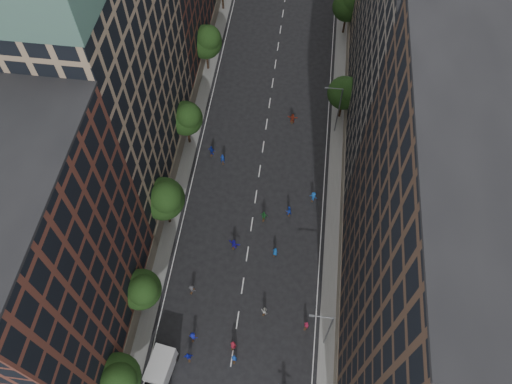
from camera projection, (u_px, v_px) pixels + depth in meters
ground at (263, 149)px, 75.19m from camera, size 240.00×240.00×0.00m
sidewalk_left at (194, 105)px, 79.96m from camera, size 4.00×105.00×0.15m
sidewalk_right at (344, 119)px, 78.35m from camera, size 4.00×105.00×0.15m
bldg_left_a at (35, 271)px, 48.26m from camera, size 14.00×22.00×30.00m
bldg_left_b at (102, 79)px, 59.49m from camera, size 14.00×26.00×34.00m
bldg_right_a at (440, 265)px, 45.34m from camera, size 14.00×30.00×36.00m
bldg_right_b at (419, 58)px, 62.19m from camera, size 14.00×28.00×33.00m
tree_left_0 at (117, 379)px, 51.48m from camera, size 5.20×5.20×8.83m
tree_left_1 at (142, 290)px, 57.20m from camera, size 4.80×4.80×8.21m
tree_left_2 at (164, 198)px, 62.96m from camera, size 5.60×5.60×9.45m
tree_left_3 at (186, 118)px, 70.96m from camera, size 5.00×5.00×8.58m
tree_left_4 at (206, 41)px, 79.32m from camera, size 5.40×5.40×9.08m
tree_right_a at (346, 92)px, 73.91m from camera, size 5.00×5.00×8.39m
tree_right_b at (349, 5)px, 84.39m from camera, size 5.20×5.20×8.83m
streetlamp_near at (327, 329)px, 55.09m from camera, size 2.64×0.22×9.06m
streetlamp_far at (338, 108)px, 72.84m from camera, size 2.64×0.22×9.06m
cargo_van at (159, 372)px, 56.14m from camera, size 3.33×5.80×2.93m
skater_1 at (234, 358)px, 57.56m from camera, size 0.66×0.43×1.81m
skater_3 at (193, 337)px, 59.01m from camera, size 1.12×0.73×1.64m
skater_4 at (188, 357)px, 57.64m from camera, size 1.18×0.72×1.87m
skater_6 at (233, 345)px, 58.48m from camera, size 0.92×0.73×1.64m
skater_7 at (306, 325)px, 59.73m from camera, size 0.73×0.61×1.71m
skater_8 at (264, 311)px, 60.76m from camera, size 0.90×0.77×1.59m
skater_9 at (192, 289)px, 62.30m from camera, size 1.12×0.85×1.54m
skater_10 at (264, 216)px, 67.84m from camera, size 1.14×0.63×1.84m
skater_11 at (234, 244)px, 65.57m from camera, size 1.72×1.04×1.77m
skater_12 at (275, 252)px, 65.10m from camera, size 0.86×0.68×1.53m
skater_13 at (223, 159)px, 73.08m from camera, size 0.76×0.59×1.84m
skater_14 at (289, 211)px, 68.32m from camera, size 1.05×0.94×1.78m
skater_15 at (313, 197)px, 69.62m from camera, size 1.23×0.93×1.68m
skater_16 at (212, 151)px, 73.86m from camera, size 1.18×0.70×1.89m
skater_17 at (292, 118)px, 77.38m from camera, size 1.65×0.62×1.75m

